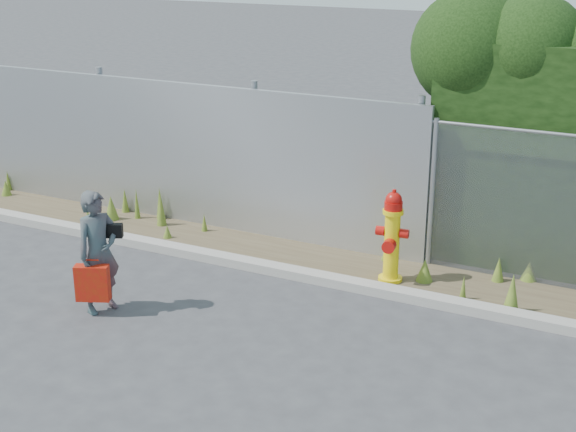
% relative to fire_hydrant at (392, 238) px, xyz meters
% --- Properties ---
extents(ground, '(80.00, 80.00, 0.00)m').
position_rel_fire_hydrant_xyz_m(ground, '(-0.78, -2.22, -0.61)').
color(ground, '#39393C').
rests_on(ground, ground).
extents(curb, '(16.00, 0.22, 0.12)m').
position_rel_fire_hydrant_xyz_m(curb, '(-0.78, -0.42, -0.55)').
color(curb, gray).
rests_on(curb, ground).
extents(weed_strip, '(16.00, 1.35, 0.53)m').
position_rel_fire_hydrant_xyz_m(weed_strip, '(-0.79, 0.27, -0.50)').
color(weed_strip, '#4C3F2B').
rests_on(weed_strip, ground).
extents(corrugated_fence, '(8.50, 0.21, 2.30)m').
position_rel_fire_hydrant_xyz_m(corrugated_fence, '(-4.03, 0.79, 0.49)').
color(corrugated_fence, '#A3A4A9').
rests_on(corrugated_fence, ground).
extents(fire_hydrant, '(0.42, 0.38, 1.26)m').
position_rel_fire_hydrant_xyz_m(fire_hydrant, '(0.00, 0.00, 0.00)').
color(fire_hydrant, yellow).
rests_on(fire_hydrant, ground).
extents(woman, '(0.52, 0.63, 1.50)m').
position_rel_fire_hydrant_xyz_m(woman, '(-2.83, -2.32, 0.14)').
color(woman, '#116A6B').
rests_on(woman, ground).
extents(red_tote_bag, '(0.40, 0.15, 0.52)m').
position_rel_fire_hydrant_xyz_m(red_tote_bag, '(-2.82, -2.48, -0.19)').
color(red_tote_bag, '#A42A09').
extents(black_shoulder_bag, '(0.22, 0.09, 0.17)m').
position_rel_fire_hydrant_xyz_m(black_shoulder_bag, '(-2.74, -2.14, 0.36)').
color(black_shoulder_bag, black).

